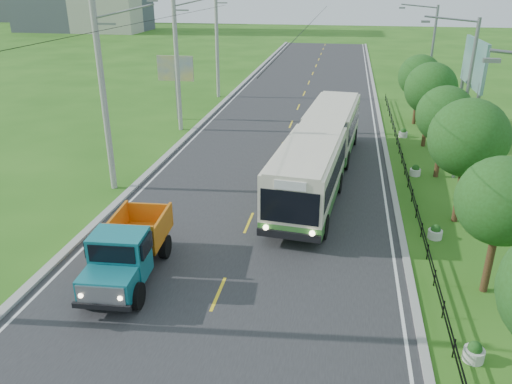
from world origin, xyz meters
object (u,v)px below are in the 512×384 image
(tree_back, at_px, (420,78))
(tree_fifth, at_px, (431,91))
(dump_truck, at_px, (128,248))
(bus, at_px, (321,147))
(tree_third, at_px, (468,142))
(planter_far, at_px, (403,133))
(pole_near, at_px, (104,98))
(billboard_left, at_px, (176,73))
(tree_fourth, at_px, (445,117))
(streetlight_far, at_px, (429,59))
(planter_mid, at_px, (415,171))
(planter_front, at_px, (474,352))
(pole_mid, at_px, (177,63))
(tree_second, at_px, (502,204))
(billboard_right, at_px, (473,70))
(pole_far, at_px, (217,44))
(planter_near, at_px, (435,232))
(streetlight_mid, at_px, (464,95))

(tree_back, bearing_deg, tree_fifth, -90.00)
(dump_truck, bearing_deg, bus, 56.27)
(tree_third, relative_size, planter_far, 8.96)
(pole_near, xyz_separation_m, billboard_left, (-1.24, 15.00, -1.23))
(tree_fourth, height_order, bus, tree_fourth)
(streetlight_far, relative_size, bus, 0.52)
(tree_back, height_order, dump_truck, tree_back)
(pole_near, bearing_deg, planter_mid, 16.52)
(tree_fourth, distance_m, bus, 7.27)
(tree_third, xyz_separation_m, planter_front, (-1.26, -10.14, -3.70))
(tree_fifth, height_order, planter_front, tree_fifth)
(planter_mid, bearing_deg, tree_third, -77.90)
(pole_mid, relative_size, tree_second, 1.89)
(tree_second, xyz_separation_m, planter_mid, (-1.26, 11.86, -3.23))
(tree_fifth, height_order, planter_far, tree_fifth)
(tree_fifth, height_order, billboard_right, billboard_right)
(streetlight_far, bearing_deg, tree_back, -112.92)
(tree_second, relative_size, planter_far, 7.91)
(streetlight_far, relative_size, planter_mid, 13.54)
(pole_mid, distance_m, planter_mid, 18.88)
(pole_far, bearing_deg, tree_second, -59.58)
(tree_back, distance_m, streetlight_far, 2.37)
(tree_third, distance_m, dump_truck, 15.76)
(pole_mid, relative_size, planter_far, 14.93)
(planter_near, bearing_deg, billboard_right, 75.20)
(pole_near, xyz_separation_m, tree_fifth, (18.12, 11.14, -1.24))
(tree_third, height_order, streetlight_mid, streetlight_mid)
(planter_mid, relative_size, dump_truck, 0.12)
(planter_front, bearing_deg, tree_back, 87.44)
(tree_second, bearing_deg, tree_back, 90.00)
(streetlight_mid, bearing_deg, bus, -167.16)
(tree_second, xyz_separation_m, planter_front, (-1.26, -4.14, -3.23))
(tree_second, relative_size, bus, 0.30)
(tree_third, bearing_deg, pole_far, 126.09)
(billboard_left, xyz_separation_m, dump_truck, (5.81, -23.46, -2.55))
(tree_back, bearing_deg, pole_mid, -164.16)
(pole_near, bearing_deg, planter_far, 37.63)
(tree_fourth, distance_m, billboard_left, 21.72)
(streetlight_far, distance_m, dump_truck, 31.18)
(tree_fifth, xyz_separation_m, bus, (-6.84, -7.88, -1.84))
(billboard_left, bearing_deg, streetlight_mid, -26.40)
(tree_third, xyz_separation_m, streetlight_mid, (0.79, 5.86, 0.92))
(pole_near, distance_m, bus, 12.13)
(pole_far, distance_m, dump_truck, 33.00)
(tree_third, distance_m, planter_far, 14.40)
(streetlight_mid, height_order, streetlight_far, same)
(tree_fourth, distance_m, streetlight_mid, 1.54)
(pole_mid, relative_size, planter_front, 14.93)
(billboard_left, height_order, dump_truck, billboard_left)
(planter_far, distance_m, bus, 11.36)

